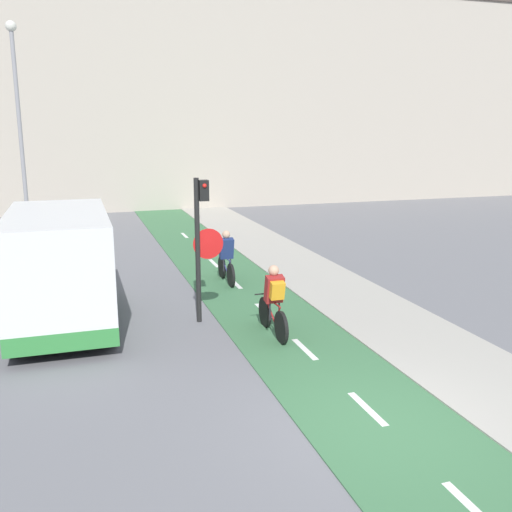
{
  "coord_description": "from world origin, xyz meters",
  "views": [
    {
      "loc": [
        -4.03,
        -6.57,
        4.21
      ],
      "look_at": [
        0.0,
        6.11,
        1.2
      ],
      "focal_mm": 40.0,
      "sensor_mm": 36.0,
      "label": 1
    }
  ],
  "objects_px": {
    "traffic_light_pole": "(201,234)",
    "cyclist_far": "(226,259)",
    "cyclist_near": "(274,303)",
    "street_lamp_far": "(19,115)",
    "van": "(61,271)"
  },
  "relations": [
    {
      "from": "street_lamp_far",
      "to": "cyclist_near",
      "type": "bearing_deg",
      "value": -63.85
    },
    {
      "from": "cyclist_far",
      "to": "van",
      "type": "distance_m",
      "value": 4.88
    },
    {
      "from": "street_lamp_far",
      "to": "cyclist_far",
      "type": "bearing_deg",
      "value": -50.52
    },
    {
      "from": "cyclist_far",
      "to": "street_lamp_far",
      "type": "bearing_deg",
      "value": 129.48
    },
    {
      "from": "street_lamp_far",
      "to": "cyclist_near",
      "type": "relative_size",
      "value": 4.54
    },
    {
      "from": "traffic_light_pole",
      "to": "cyclist_far",
      "type": "relative_size",
      "value": 1.95
    },
    {
      "from": "cyclist_near",
      "to": "van",
      "type": "relative_size",
      "value": 0.38
    },
    {
      "from": "cyclist_near",
      "to": "cyclist_far",
      "type": "bearing_deg",
      "value": 88.37
    },
    {
      "from": "cyclist_near",
      "to": "cyclist_far",
      "type": "distance_m",
      "value": 4.28
    },
    {
      "from": "traffic_light_pole",
      "to": "cyclist_far",
      "type": "bearing_deg",
      "value": 65.91
    },
    {
      "from": "traffic_light_pole",
      "to": "van",
      "type": "height_order",
      "value": "traffic_light_pole"
    },
    {
      "from": "cyclist_far",
      "to": "cyclist_near",
      "type": "bearing_deg",
      "value": -91.63
    },
    {
      "from": "cyclist_near",
      "to": "cyclist_far",
      "type": "relative_size",
      "value": 1.04
    },
    {
      "from": "traffic_light_pole",
      "to": "street_lamp_far",
      "type": "bearing_deg",
      "value": 113.48
    },
    {
      "from": "cyclist_far",
      "to": "van",
      "type": "height_order",
      "value": "van"
    }
  ]
}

